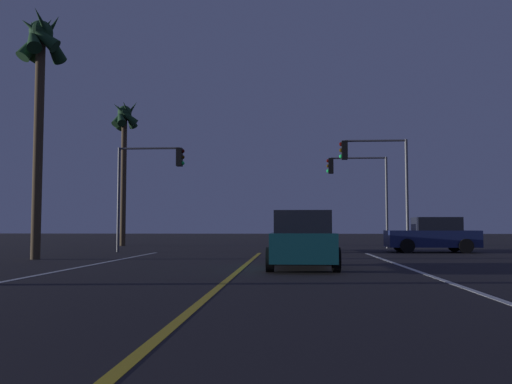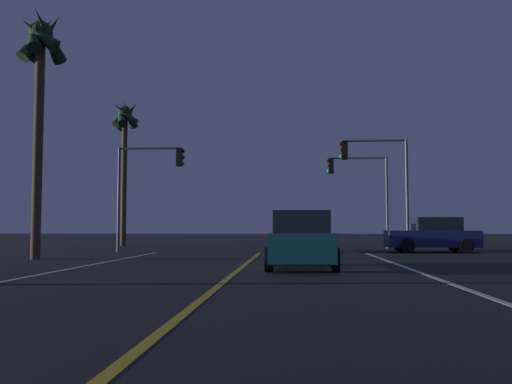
{
  "view_description": "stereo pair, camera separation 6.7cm",
  "coord_description": "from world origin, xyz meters",
  "px_view_note": "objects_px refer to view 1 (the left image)",
  "views": [
    {
      "loc": [
        1.48,
        1.18,
        1.23
      ],
      "look_at": [
        -0.18,
        26.89,
        2.9
      ],
      "focal_mm": 38.0,
      "sensor_mm": 36.0,
      "label": 1
    },
    {
      "loc": [
        1.54,
        1.18,
        1.23
      ],
      "look_at": [
        -0.18,
        26.89,
        2.9
      ],
      "focal_mm": 38.0,
      "sensor_mm": 36.0,
      "label": 2
    }
  ],
  "objects_px": {
    "car_crossing_side": "(433,235)",
    "car_ahead_far": "(307,235)",
    "traffic_light_near_left": "(151,174)",
    "palm_tree_left_far": "(124,129)",
    "traffic_light_near_right": "(374,168)",
    "car_lead_same_lane": "(302,241)",
    "traffic_light_far_right": "(357,180)",
    "palm_tree_left_mid": "(40,60)"
  },
  "relations": [
    {
      "from": "traffic_light_near_left",
      "to": "palm_tree_left_far",
      "type": "relative_size",
      "value": 0.53
    },
    {
      "from": "car_lead_same_lane",
      "to": "palm_tree_left_mid",
      "type": "bearing_deg",
      "value": 68.59
    },
    {
      "from": "car_crossing_side",
      "to": "car_lead_same_lane",
      "type": "xyz_separation_m",
      "value": [
        -6.55,
        -10.67,
        0.0
      ]
    },
    {
      "from": "car_crossing_side",
      "to": "traffic_light_near_left",
      "type": "bearing_deg",
      "value": 2.72
    },
    {
      "from": "car_crossing_side",
      "to": "traffic_light_far_right",
      "type": "distance_m",
      "value": 6.51
    },
    {
      "from": "car_lead_same_lane",
      "to": "car_ahead_far",
      "type": "bearing_deg",
      "value": -2.51
    },
    {
      "from": "palm_tree_left_mid",
      "to": "palm_tree_left_far",
      "type": "height_order",
      "value": "palm_tree_left_mid"
    },
    {
      "from": "car_ahead_far",
      "to": "palm_tree_left_far",
      "type": "height_order",
      "value": "palm_tree_left_far"
    },
    {
      "from": "traffic_light_near_left",
      "to": "traffic_light_far_right",
      "type": "height_order",
      "value": "traffic_light_far_right"
    },
    {
      "from": "traffic_light_near_right",
      "to": "palm_tree_left_mid",
      "type": "distance_m",
      "value": 15.46
    },
    {
      "from": "car_crossing_side",
      "to": "palm_tree_left_far",
      "type": "xyz_separation_m",
      "value": [
        -17.85,
        7.93,
        6.87
      ]
    },
    {
      "from": "traffic_light_near_left",
      "to": "palm_tree_left_far",
      "type": "bearing_deg",
      "value": 115.48
    },
    {
      "from": "car_crossing_side",
      "to": "palm_tree_left_mid",
      "type": "distance_m",
      "value": 19.19
    },
    {
      "from": "traffic_light_near_left",
      "to": "car_ahead_far",
      "type": "bearing_deg",
      "value": 8.39
    },
    {
      "from": "traffic_light_near_right",
      "to": "car_ahead_far",
      "type": "bearing_deg",
      "value": -19.56
    },
    {
      "from": "car_lead_same_lane",
      "to": "traffic_light_near_right",
      "type": "distance_m",
      "value": 11.15
    },
    {
      "from": "car_ahead_far",
      "to": "traffic_light_near_left",
      "type": "distance_m",
      "value": 8.35
    },
    {
      "from": "palm_tree_left_far",
      "to": "car_ahead_far",
      "type": "bearing_deg",
      "value": -32.27
    },
    {
      "from": "car_ahead_far",
      "to": "car_lead_same_lane",
      "type": "relative_size",
      "value": 1.0
    },
    {
      "from": "car_crossing_side",
      "to": "traffic_light_near_left",
      "type": "relative_size",
      "value": 0.83
    },
    {
      "from": "car_ahead_far",
      "to": "traffic_light_near_right",
      "type": "xyz_separation_m",
      "value": [
        3.2,
        -1.14,
        3.22
      ]
    },
    {
      "from": "traffic_light_far_right",
      "to": "traffic_light_near_left",
      "type": "bearing_deg",
      "value": 27.11
    },
    {
      "from": "car_crossing_side",
      "to": "palm_tree_left_far",
      "type": "relative_size",
      "value": 0.44
    },
    {
      "from": "traffic_light_far_right",
      "to": "palm_tree_left_mid",
      "type": "bearing_deg",
      "value": 40.44
    },
    {
      "from": "traffic_light_near_left",
      "to": "car_lead_same_lane",
      "type": "bearing_deg",
      "value": -54.25
    },
    {
      "from": "traffic_light_near_right",
      "to": "car_lead_same_lane",
      "type": "bearing_deg",
      "value": 69.81
    },
    {
      "from": "car_lead_same_lane",
      "to": "palm_tree_left_far",
      "type": "bearing_deg",
      "value": 31.28
    },
    {
      "from": "car_ahead_far",
      "to": "palm_tree_left_mid",
      "type": "bearing_deg",
      "value": 124.38
    },
    {
      "from": "car_lead_same_lane",
      "to": "palm_tree_left_mid",
      "type": "xyz_separation_m",
      "value": [
        -10.05,
        3.94,
        6.91
      ]
    },
    {
      "from": "traffic_light_near_left",
      "to": "traffic_light_far_right",
      "type": "distance_m",
      "value": 12.07
    },
    {
      "from": "traffic_light_near_right",
      "to": "traffic_light_near_left",
      "type": "distance_m",
      "value": 10.89
    },
    {
      "from": "traffic_light_far_right",
      "to": "palm_tree_left_mid",
      "type": "relative_size",
      "value": 0.54
    },
    {
      "from": "car_lead_same_lane",
      "to": "traffic_light_far_right",
      "type": "xyz_separation_m",
      "value": [
        3.53,
        15.52,
        3.14
      ]
    },
    {
      "from": "car_crossing_side",
      "to": "traffic_light_near_right",
      "type": "xyz_separation_m",
      "value": [
        -2.86,
        -0.65,
        3.22
      ]
    },
    {
      "from": "traffic_light_near_right",
      "to": "palm_tree_left_far",
      "type": "bearing_deg",
      "value": -29.8
    },
    {
      "from": "car_crossing_side",
      "to": "traffic_light_near_right",
      "type": "distance_m",
      "value": 4.36
    },
    {
      "from": "car_ahead_far",
      "to": "traffic_light_near_right",
      "type": "bearing_deg",
      "value": -109.56
    },
    {
      "from": "car_crossing_side",
      "to": "palm_tree_left_far",
      "type": "distance_m",
      "value": 20.7
    },
    {
      "from": "car_crossing_side",
      "to": "car_ahead_far",
      "type": "xyz_separation_m",
      "value": [
        -6.06,
        0.48,
        0.0
      ]
    },
    {
      "from": "car_crossing_side",
      "to": "car_lead_same_lane",
      "type": "bearing_deg",
      "value": 58.46
    },
    {
      "from": "palm_tree_left_mid",
      "to": "palm_tree_left_far",
      "type": "distance_m",
      "value": 14.71
    },
    {
      "from": "palm_tree_left_mid",
      "to": "palm_tree_left_far",
      "type": "bearing_deg",
      "value": 94.88
    }
  ]
}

